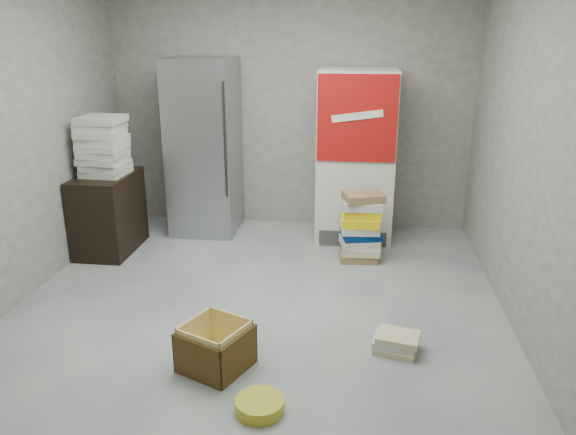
% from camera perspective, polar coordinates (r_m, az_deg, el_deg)
% --- Properties ---
extents(ground, '(5.00, 5.00, 0.00)m').
position_cam_1_polar(ground, '(4.42, -3.81, -11.07)').
color(ground, '#BABAB5').
rests_on(ground, ground).
extents(room_shell, '(4.04, 5.04, 2.82)m').
position_cam_1_polar(room_shell, '(3.86, -4.40, 12.76)').
color(room_shell, '#A59F94').
rests_on(room_shell, ground).
extents(steel_fridge, '(0.70, 0.72, 1.90)m').
position_cam_1_polar(steel_fridge, '(6.25, -8.50, 7.05)').
color(steel_fridge, '#A6A9AE').
rests_on(steel_fridge, ground).
extents(coke_cooler, '(0.80, 0.73, 1.80)m').
position_cam_1_polar(coke_cooler, '(6.03, 6.90, 6.25)').
color(coke_cooler, silver).
rests_on(coke_cooler, ground).
extents(wood_shelf, '(0.50, 0.80, 0.80)m').
position_cam_1_polar(wood_shelf, '(6.01, -17.75, 0.44)').
color(wood_shelf, black).
rests_on(wood_shelf, ground).
extents(supply_box_stack, '(0.43, 0.44, 0.58)m').
position_cam_1_polar(supply_box_stack, '(5.83, -18.30, 6.91)').
color(supply_box_stack, beige).
rests_on(supply_box_stack, wood_shelf).
extents(phonebook_stack_main, '(0.44, 0.38, 0.69)m').
position_cam_1_polar(phonebook_stack_main, '(5.53, 7.41, -0.95)').
color(phonebook_stack_main, olive).
rests_on(phonebook_stack_main, ground).
extents(phonebook_stack_side, '(0.35, 0.30, 0.13)m').
position_cam_1_polar(phonebook_stack_side, '(4.17, 10.91, -12.36)').
color(phonebook_stack_side, beige).
rests_on(phonebook_stack_side, ground).
extents(cardboard_box, '(0.53, 0.53, 0.33)m').
position_cam_1_polar(cardboard_box, '(3.92, -7.35, -13.17)').
color(cardboard_box, yellow).
rests_on(cardboard_box, ground).
extents(bucket_lid, '(0.37, 0.37, 0.08)m').
position_cam_1_polar(bucket_lid, '(3.57, -2.88, -18.52)').
color(bucket_lid, gold).
rests_on(bucket_lid, ground).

